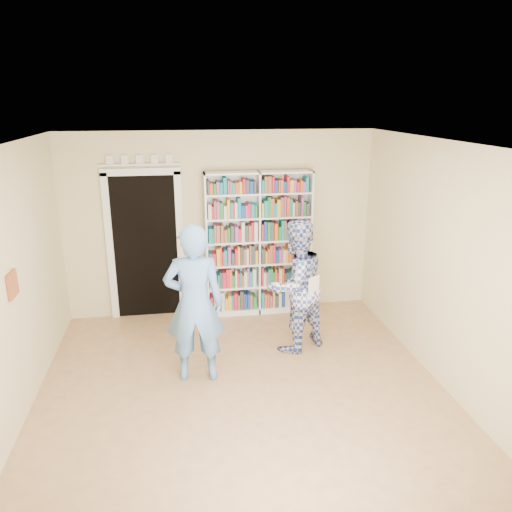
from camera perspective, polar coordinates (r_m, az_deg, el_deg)
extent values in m
plane|color=#9C6C4B|center=(5.60, -1.27, -16.20)|extent=(5.00, 5.00, 0.00)
plane|color=white|center=(4.68, -1.49, 12.47)|extent=(5.00, 5.00, 0.00)
plane|color=beige|center=(7.36, -4.05, 3.63)|extent=(4.50, 0.00, 4.50)
plane|color=beige|center=(5.20, -26.81, -4.24)|extent=(0.00, 5.00, 5.00)
plane|color=beige|center=(5.72, 21.57, -1.69)|extent=(0.00, 5.00, 5.00)
cube|color=white|center=(7.35, 0.28, 1.37)|extent=(1.55, 0.29, 2.14)
cube|color=white|center=(7.35, 0.28, 1.37)|extent=(0.02, 0.29, 2.14)
cube|color=black|center=(7.41, -12.48, 0.95)|extent=(0.90, 0.03, 2.10)
cube|color=white|center=(7.45, -16.33, 0.72)|extent=(0.10, 0.06, 2.20)
cube|color=white|center=(7.38, -8.62, 1.10)|extent=(0.10, 0.06, 2.20)
cube|color=white|center=(7.17, -13.07, 9.37)|extent=(1.10, 0.06, 0.10)
cube|color=white|center=(7.15, -13.13, 10.15)|extent=(1.10, 0.08, 0.02)
cube|color=maroon|center=(5.36, -26.07, -2.96)|extent=(0.03, 0.25, 0.25)
imported|color=#5E90D0|center=(5.63, -7.04, -5.49)|extent=(0.70, 0.49, 1.84)
imported|color=navy|center=(6.32, 4.52, -3.44)|extent=(1.04, 0.96, 1.71)
cube|color=white|center=(6.13, 6.63, -3.52)|extent=(0.16, 0.11, 0.27)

